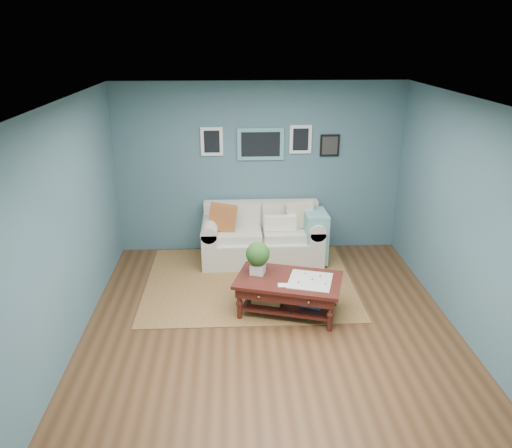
{
  "coord_description": "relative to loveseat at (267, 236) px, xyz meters",
  "views": [
    {
      "loc": [
        -0.44,
        -5.14,
        3.36
      ],
      "look_at": [
        -0.13,
        1.0,
        1.0
      ],
      "focal_mm": 35.0,
      "sensor_mm": 36.0,
      "label": 1
    }
  ],
  "objects": [
    {
      "name": "room_shell",
      "position": [
        -0.1,
        -1.97,
        0.96
      ],
      "size": [
        5.0,
        5.02,
        2.7
      ],
      "color": "brown",
      "rests_on": "ground"
    },
    {
      "name": "coffee_table",
      "position": [
        0.09,
        -1.6,
        0.01
      ],
      "size": [
        1.46,
        1.09,
        0.91
      ],
      "rotation": [
        0.0,
        0.0,
        -0.29
      ],
      "color": "#35100D",
      "rests_on": "ground"
    },
    {
      "name": "area_rug",
      "position": [
        -0.31,
        -0.76,
        -0.39
      ],
      "size": [
        2.94,
        2.35,
        0.01
      ],
      "primitive_type": "cube",
      "color": "brown",
      "rests_on": "ground"
    },
    {
      "name": "loveseat",
      "position": [
        0.0,
        0.0,
        0.0
      ],
      "size": [
        1.9,
        0.86,
        0.98
      ],
      "color": "beige",
      "rests_on": "ground"
    }
  ]
}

